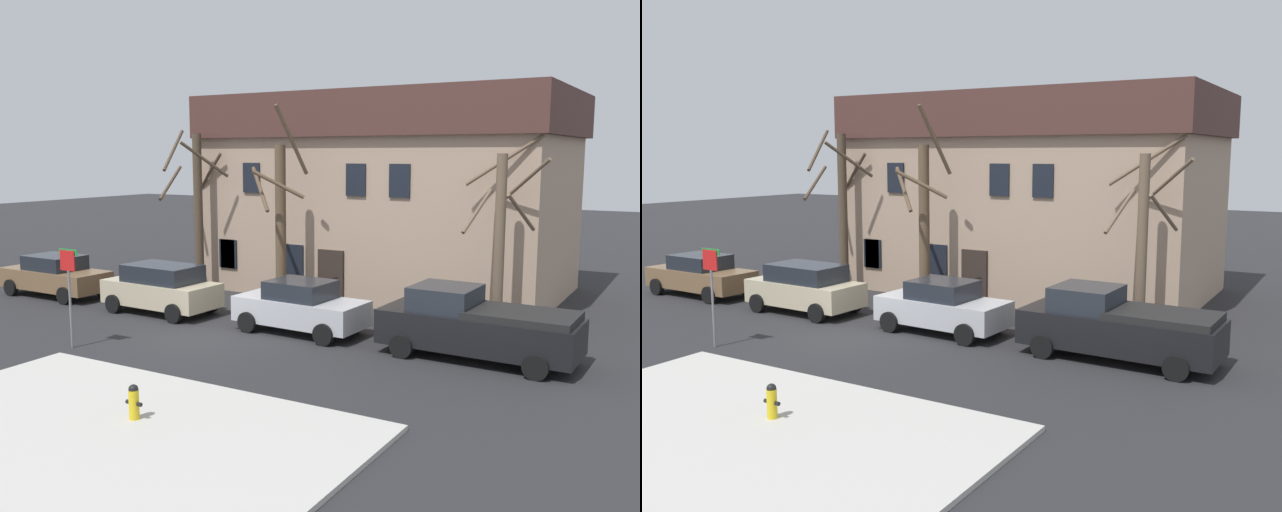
{
  "view_description": "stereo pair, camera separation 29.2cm",
  "coord_description": "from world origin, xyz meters",
  "views": [
    {
      "loc": [
        13.78,
        -16.41,
        5.71
      ],
      "look_at": [
        3.04,
        2.17,
        2.57
      ],
      "focal_mm": 38.77,
      "sensor_mm": 36.0,
      "label": 1
    },
    {
      "loc": [
        14.04,
        -16.26,
        5.71
      ],
      "look_at": [
        3.04,
        2.17,
        2.57
      ],
      "focal_mm": 38.77,
      "sensor_mm": 36.0,
      "label": 2
    }
  ],
  "objects": [
    {
      "name": "tree_bare_far",
      "position": [
        7.88,
        5.21,
        3.18
      ],
      "size": [
        2.92,
        2.49,
        6.39
      ],
      "color": "brown",
      "rests_on": "ground_plane"
    },
    {
      "name": "bicycle_leaning",
      "position": [
        -5.03,
        4.88,
        0.37
      ],
      "size": [
        1.63,
        0.72,
        1.03
      ],
      "color": "black",
      "rests_on": "ground_plane"
    },
    {
      "name": "street_sign_pole",
      "position": [
        -2.65,
        -2.79,
        2.08
      ],
      "size": [
        0.76,
        0.07,
        2.98
      ],
      "color": "slate",
      "rests_on": "ground_plane"
    },
    {
      "name": "building_main",
      "position": [
        1.66,
        10.59,
        4.13
      ],
      "size": [
        14.66,
        8.57,
        8.13
      ],
      "color": "tan",
      "rests_on": "ground_plane"
    },
    {
      "name": "tree_bare_mid",
      "position": [
        -0.22,
        4.87,
        3.31
      ],
      "size": [
        2.47,
        1.81,
        7.48
      ],
      "color": "brown",
      "rests_on": "ground_plane"
    },
    {
      "name": "car_beige_wagon",
      "position": [
        -3.54,
        2.04,
        0.93
      ],
      "size": [
        4.42,
        2.21,
        1.79
      ],
      "color": "#C6B793",
      "rests_on": "ground_plane"
    },
    {
      "name": "fire_hydrant",
      "position": [
        3.29,
        -6.2,
        0.52
      ],
      "size": [
        0.42,
        0.22,
        0.77
      ],
      "color": "gold",
      "rests_on": "sidewalk_slab"
    },
    {
      "name": "sidewalk_slab",
      "position": [
        3.13,
        -7.41,
        0.06
      ],
      "size": [
        10.73,
        7.65,
        0.12
      ],
      "primitive_type": "cube",
      "color": "#B7B5AD",
      "rests_on": "ground_plane"
    },
    {
      "name": "car_silver_sedan",
      "position": [
        2.31,
        2.18,
        0.86
      ],
      "size": [
        4.37,
        2.23,
        1.71
      ],
      "color": "#B7BABF",
      "rests_on": "ground_plane"
    },
    {
      "name": "car_brown_sedan",
      "position": [
        -9.43,
        2.17,
        0.85
      ],
      "size": [
        4.82,
        2.12,
        1.68
      ],
      "color": "brown",
      "rests_on": "ground_plane"
    },
    {
      "name": "ground_plane",
      "position": [
        0.0,
        0.0,
        0.0
      ],
      "size": [
        120.0,
        120.0,
        0.0
      ],
      "primitive_type": "plane",
      "color": "#262628"
    },
    {
      "name": "tree_bare_near",
      "position": [
        -4.88,
        5.7,
        3.59
      ],
      "size": [
        2.97,
        2.45,
        6.77
      ],
      "color": "#4C3D2D",
      "rests_on": "ground_plane"
    },
    {
      "name": "pickup_truck_black",
      "position": [
        8.12,
        2.17,
        0.97
      ],
      "size": [
        5.57,
        2.38,
        2.01
      ],
      "color": "black",
      "rests_on": "ground_plane"
    }
  ]
}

